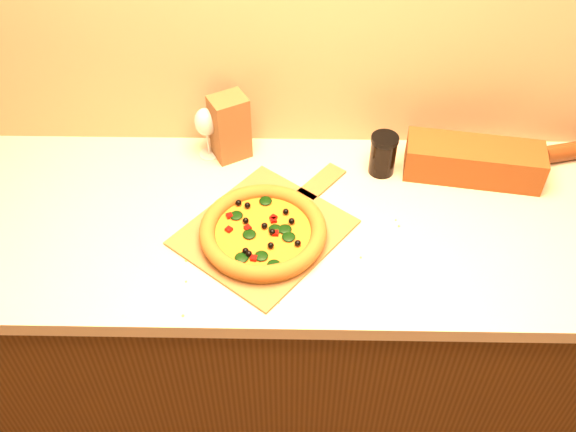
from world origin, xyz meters
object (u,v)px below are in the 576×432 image
Objects in this scene: pizza at (263,231)px; dark_jar at (383,154)px; pizza_peel at (268,229)px; wine_glass at (206,123)px.

pizza is 0.41m from dark_jar.
dark_jar reaches higher than pizza.
pizza is (-0.01, -0.03, 0.02)m from pizza_peel.
wine_glass is at bearing 117.45° from pizza.
dark_jar reaches higher than pizza_peel.
pizza_peel is at bearing 73.69° from pizza.
pizza is 2.00× the size of wine_glass.
wine_glass is 0.49m from dark_jar.
wine_glass reaches higher than pizza_peel.
wine_glass is (-0.17, 0.32, 0.08)m from pizza.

